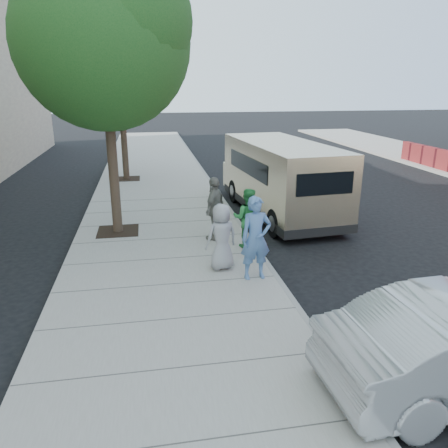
% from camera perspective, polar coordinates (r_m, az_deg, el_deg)
% --- Properties ---
extents(ground, '(120.00, 120.00, 0.00)m').
position_cam_1_polar(ground, '(11.25, -2.45, -4.87)').
color(ground, black).
rests_on(ground, ground).
extents(sidewalk, '(5.00, 60.00, 0.15)m').
position_cam_1_polar(sidewalk, '(11.15, -7.57, -4.83)').
color(sidewalk, gray).
rests_on(sidewalk, ground).
extents(curb_face, '(0.12, 60.00, 0.16)m').
position_cam_1_polar(curb_face, '(11.49, 4.70, -4.02)').
color(curb_face, gray).
rests_on(curb_face, ground).
extents(tree_near, '(4.62, 4.60, 7.53)m').
position_cam_1_polar(tree_near, '(12.78, -15.34, 22.68)').
color(tree_near, black).
rests_on(tree_near, sidewalk).
extents(tree_far, '(3.92, 3.80, 6.49)m').
position_cam_1_polar(tree_far, '(20.32, -13.40, 18.95)').
color(tree_far, black).
rests_on(tree_far, sidewalk).
extents(parking_meter, '(0.28, 0.15, 1.27)m').
position_cam_1_polar(parking_meter, '(10.55, 4.66, -0.27)').
color(parking_meter, gray).
rests_on(parking_meter, sidewalk).
extents(van, '(2.81, 6.87, 2.49)m').
position_cam_1_polar(van, '(15.09, 7.29, 6.16)').
color(van, beige).
rests_on(van, ground).
extents(person_officer, '(0.72, 0.50, 1.89)m').
position_cam_1_polar(person_officer, '(9.66, 4.18, -1.86)').
color(person_officer, '#537AB0').
rests_on(person_officer, sidewalk).
extents(person_green_shirt, '(0.93, 0.83, 1.60)m').
position_cam_1_polar(person_green_shirt, '(11.57, 3.07, 0.78)').
color(person_green_shirt, '#2E8F42').
rests_on(person_green_shirt, sidewalk).
extents(person_gray_shirt, '(0.88, 0.70, 1.58)m').
position_cam_1_polar(person_gray_shirt, '(10.17, -0.32, -1.69)').
color(person_gray_shirt, '#9F9FA1').
rests_on(person_gray_shirt, sidewalk).
extents(person_striped_polo, '(0.93, 1.11, 1.78)m').
position_cam_1_polar(person_striped_polo, '(12.14, -1.21, 2.07)').
color(person_striped_polo, gray).
rests_on(person_striped_polo, sidewalk).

